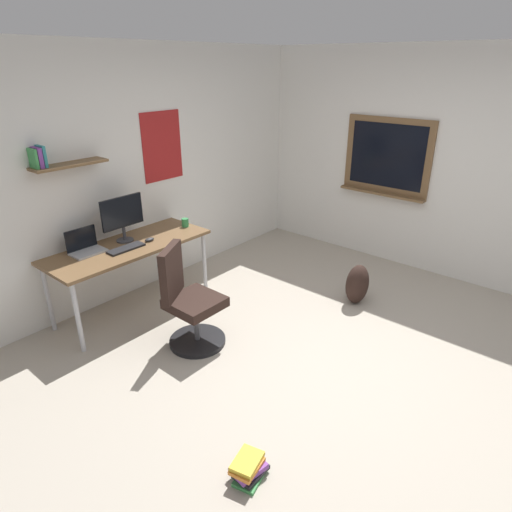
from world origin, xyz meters
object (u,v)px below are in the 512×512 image
at_px(office_chair, 188,304).
at_px(book_stack_on_floor, 249,468).
at_px(computer_mouse, 149,240).
at_px(coffee_mug, 185,223).
at_px(laptop, 85,247).
at_px(backpack, 357,284).
at_px(desk, 129,251).
at_px(keyboard, 126,248).
at_px(monitor_primary, 122,216).

bearing_deg(office_chair, book_stack_on_floor, -118.77).
bearing_deg(computer_mouse, office_chair, -106.04).
relative_size(coffee_mug, book_stack_on_floor, 0.37).
distance_m(office_chair, computer_mouse, 0.92).
xyz_separation_m(laptop, computer_mouse, (0.57, -0.24, -0.04)).
bearing_deg(book_stack_on_floor, backpack, 13.17).
bearing_deg(coffee_mug, desk, 177.48).
relative_size(desk, keyboard, 4.44).
xyz_separation_m(monitor_primary, coffee_mug, (0.68, -0.14, -0.22)).
bearing_deg(book_stack_on_floor, monitor_primary, 70.71).
xyz_separation_m(keyboard, coffee_mug, (0.80, 0.05, 0.04)).
height_order(office_chair, keyboard, office_chair).
bearing_deg(keyboard, coffee_mug, 3.56).
bearing_deg(computer_mouse, coffee_mug, 5.45).
bearing_deg(monitor_primary, office_chair, -94.54).
distance_m(desk, monitor_primary, 0.35).
height_order(office_chair, monitor_primary, monitor_primary).
bearing_deg(backpack, computer_mouse, 131.07).
distance_m(computer_mouse, book_stack_on_floor, 2.51).
distance_m(computer_mouse, backpack, 2.23).
height_order(coffee_mug, backpack, coffee_mug).
height_order(laptop, coffee_mug, laptop).
bearing_deg(backpack, monitor_primary, 130.94).
bearing_deg(keyboard, monitor_primary, 56.71).
xyz_separation_m(desk, computer_mouse, (0.20, -0.08, 0.08)).
height_order(desk, backpack, desk).
height_order(monitor_primary, keyboard, monitor_primary).
bearing_deg(backpack, laptop, 136.80).
distance_m(office_chair, coffee_mug, 1.22).
height_order(office_chair, book_stack_on_floor, office_chair).
bearing_deg(backpack, desk, 133.38).
height_order(monitor_primary, coffee_mug, monitor_primary).
relative_size(laptop, backpack, 0.71).
relative_size(office_chair, keyboard, 2.57).
bearing_deg(laptop, desk, -22.63).
xyz_separation_m(keyboard, computer_mouse, (0.28, -0.00, 0.01)).
distance_m(coffee_mug, backpack, 1.99).
distance_m(keyboard, coffee_mug, 0.81).
relative_size(keyboard, coffee_mug, 4.02).
relative_size(keyboard, backpack, 0.84).
xyz_separation_m(office_chair, coffee_mug, (0.76, 0.87, 0.37)).
height_order(coffee_mug, book_stack_on_floor, coffee_mug).
bearing_deg(office_chair, monitor_primary, 85.46).
height_order(desk, laptop, laptop).
distance_m(laptop, monitor_primary, 0.47).
relative_size(monitor_primary, keyboard, 1.25).
distance_m(laptop, coffee_mug, 1.11).
bearing_deg(book_stack_on_floor, keyboard, 72.06).
bearing_deg(monitor_primary, book_stack_on_floor, -109.29).
relative_size(laptop, computer_mouse, 2.98).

